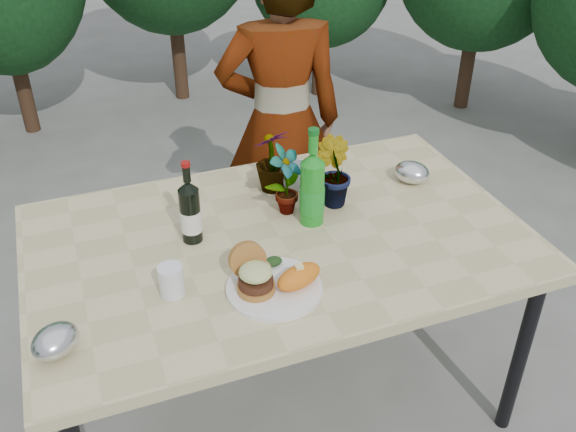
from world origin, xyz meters
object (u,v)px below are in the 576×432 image
object	(u,v)px
patio_table	(279,251)
dinner_plate	(274,288)
person	(281,124)
wine_bottle	(190,212)

from	to	relation	value
patio_table	dinner_plate	size ratio (longest dim) A/B	5.71
person	patio_table	bearing A→B (deg)	80.69
dinner_plate	wine_bottle	distance (m)	0.38
wine_bottle	dinner_plate	bearing A→B (deg)	-45.55
dinner_plate	patio_table	bearing A→B (deg)	66.89
person	dinner_plate	bearing A→B (deg)	80.06
dinner_plate	person	xyz separation A→B (m)	(0.40, 1.03, -0.00)
patio_table	person	size ratio (longest dim) A/B	1.06
wine_bottle	person	world-z (taller)	person
dinner_plate	wine_bottle	bearing A→B (deg)	115.89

